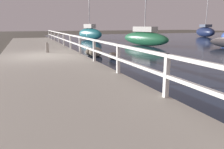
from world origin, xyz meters
TOP-DOWN VIEW (x-y plane):
  - ground_plane at (0.00, 0.00)m, footprint 120.00×120.00m
  - dock_walkway at (0.00, 0.00)m, footprint 4.27×36.00m
  - railing at (2.03, -0.00)m, footprint 0.10×32.50m
  - boulder_downstream at (3.52, -1.22)m, footprint 0.54×0.48m
  - boulder_upstream at (3.16, 0.32)m, footprint 0.57×0.52m
  - boulder_near_dock at (2.97, 0.11)m, footprint 0.76×0.68m
  - boulder_water_edge at (2.86, 0.81)m, footprint 0.60×0.54m
  - mooring_bollard at (0.39, 1.46)m, footprint 0.18×0.18m
  - sailboat_green at (9.24, 5.36)m, footprint 2.37×5.64m
  - sailboat_navy at (25.56, 14.90)m, footprint 3.04×5.41m
  - sailboat_teal at (6.78, 14.58)m, footprint 2.42×4.79m

SIDE VIEW (x-z plane):
  - ground_plane at x=0.00m, z-range 0.00..0.00m
  - dock_walkway at x=0.00m, z-range 0.00..0.23m
  - boulder_downstream at x=3.52m, z-range 0.00..0.40m
  - boulder_upstream at x=3.16m, z-range 0.00..0.43m
  - boulder_water_edge at x=2.86m, z-range 0.00..0.45m
  - boulder_near_dock at x=2.97m, z-range 0.00..0.57m
  - mooring_bollard at x=0.39m, z-range 0.23..0.84m
  - sailboat_green at x=9.24m, z-range -2.20..3.64m
  - sailboat_teal at x=6.78m, z-range -2.46..4.10m
  - sailboat_navy at x=25.56m, z-range -2.87..4.53m
  - railing at x=2.03m, z-range 0.41..1.39m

